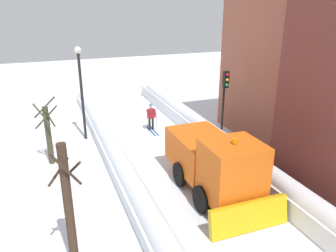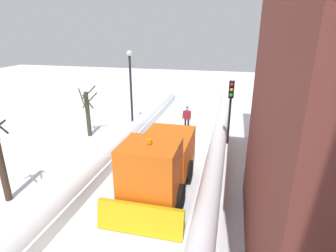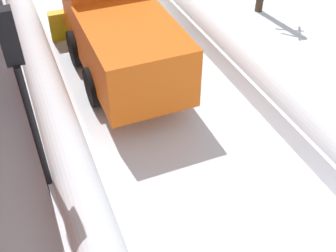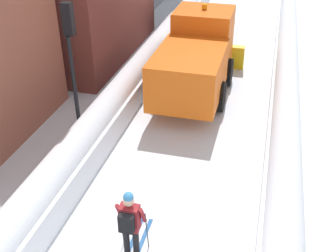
{
  "view_description": "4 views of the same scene",
  "coord_description": "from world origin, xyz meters",
  "px_view_note": "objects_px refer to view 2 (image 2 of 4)",
  "views": [
    {
      "loc": [
        5.85,
        20.19,
        7.91
      ],
      "look_at": [
        -0.07,
        4.58,
        1.67
      ],
      "focal_mm": 35.67,
      "sensor_mm": 36.0,
      "label": 1
    },
    {
      "loc": [
        -3.41,
        19.28,
        6.95
      ],
      "look_at": [
        -0.0,
        5.05,
        1.76
      ],
      "focal_mm": 29.14,
      "sensor_mm": 36.0,
      "label": 2
    },
    {
      "loc": [
        -3.26,
        -1.33,
        7.01
      ],
      "look_at": [
        -0.71,
        4.86,
        1.21
      ],
      "focal_mm": 43.96,
      "sensor_mm": 36.0,
      "label": 3
    },
    {
      "loc": [
        2.0,
        -5.32,
        7.32
      ],
      "look_at": [
        -0.58,
        4.77,
        0.95
      ],
      "focal_mm": 44.05,
      "sensor_mm": 36.0,
      "label": 4
    }
  ],
  "objects_px": {
    "skier": "(187,117)",
    "traffic_light_pole": "(230,105)",
    "street_lamp": "(131,80)",
    "plow_truck": "(160,162)",
    "bare_tree_near": "(88,112)"
  },
  "relations": [
    {
      "from": "traffic_light_pole",
      "to": "bare_tree_near",
      "type": "relative_size",
      "value": 1.28
    },
    {
      "from": "plow_truck",
      "to": "traffic_light_pole",
      "type": "distance_m",
      "value": 5.35
    },
    {
      "from": "skier",
      "to": "traffic_light_pole",
      "type": "relative_size",
      "value": 0.41
    },
    {
      "from": "street_lamp",
      "to": "skier",
      "type": "bearing_deg",
      "value": 179.75
    },
    {
      "from": "traffic_light_pole",
      "to": "street_lamp",
      "type": "xyz_separation_m",
      "value": [
        7.22,
        -4.02,
        0.4
      ]
    },
    {
      "from": "traffic_light_pole",
      "to": "plow_truck",
      "type": "bearing_deg",
      "value": 56.53
    },
    {
      "from": "street_lamp",
      "to": "plow_truck",
      "type": "bearing_deg",
      "value": 118.03
    },
    {
      "from": "street_lamp",
      "to": "traffic_light_pole",
      "type": "bearing_deg",
      "value": 150.9
    },
    {
      "from": "traffic_light_pole",
      "to": "bare_tree_near",
      "type": "xyz_separation_m",
      "value": [
        9.33,
        -1.29,
        -1.42
      ]
    },
    {
      "from": "plow_truck",
      "to": "bare_tree_near",
      "type": "distance_m",
      "value": 8.56
    },
    {
      "from": "traffic_light_pole",
      "to": "bare_tree_near",
      "type": "distance_m",
      "value": 9.53
    },
    {
      "from": "skier",
      "to": "bare_tree_near",
      "type": "distance_m",
      "value": 6.93
    },
    {
      "from": "skier",
      "to": "street_lamp",
      "type": "xyz_separation_m",
      "value": [
        4.22,
        -0.02,
        2.5
      ]
    },
    {
      "from": "plow_truck",
      "to": "street_lamp",
      "type": "bearing_deg",
      "value": -61.97
    },
    {
      "from": "skier",
      "to": "bare_tree_near",
      "type": "bearing_deg",
      "value": 23.18
    }
  ]
}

